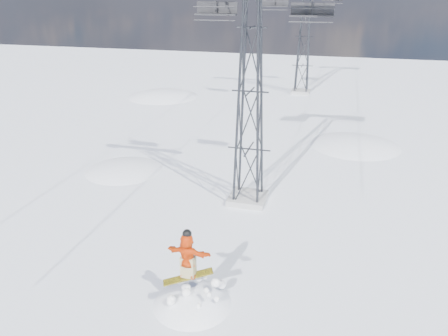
# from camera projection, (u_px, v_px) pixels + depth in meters

# --- Properties ---
(ground) EXTENTS (120.00, 120.00, 0.00)m
(ground) POSITION_uv_depth(u_px,v_px,m) (174.00, 301.00, 14.74)
(ground) COLOR white
(ground) RESTS_ON ground
(snow_terrain) EXTENTS (39.00, 37.00, 22.00)m
(snow_terrain) POSITION_uv_depth(u_px,v_px,m) (216.00, 225.00, 38.50)
(snow_terrain) COLOR white
(snow_terrain) RESTS_ON ground
(lift_tower_near) EXTENTS (5.20, 1.80, 11.43)m
(lift_tower_near) POSITION_uv_depth(u_px,v_px,m) (250.00, 92.00, 19.60)
(lift_tower_near) COLOR #999999
(lift_tower_near) RESTS_ON ground
(lift_tower_far) EXTENTS (5.20, 1.80, 11.43)m
(lift_tower_far) POSITION_uv_depth(u_px,v_px,m) (304.00, 37.00, 41.91)
(lift_tower_far) COLOR #999999
(lift_tower_far) RESTS_ON ground
(lift_chair_near) EXTENTS (2.02, 0.58, 2.50)m
(lift_chair_near) POSITION_uv_depth(u_px,v_px,m) (216.00, 10.00, 20.79)
(lift_chair_near) COLOR black
(lift_chair_near) RESTS_ON ground
(lift_chair_mid) EXTENTS (2.10, 0.60, 2.60)m
(lift_chair_mid) POSITION_uv_depth(u_px,v_px,m) (312.00, 11.00, 21.08)
(lift_chair_mid) COLOR black
(lift_chair_mid) RESTS_ON ground
(lift_chair_far) EXTENTS (2.24, 0.64, 2.77)m
(lift_chair_far) POSITION_uv_depth(u_px,v_px,m) (275.00, 3.00, 36.82)
(lift_chair_far) COLOR black
(lift_chair_far) RESTS_ON ground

